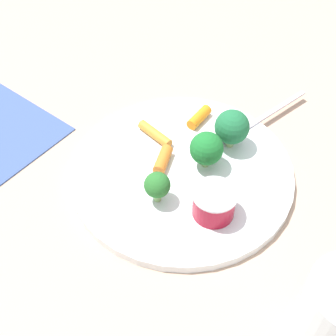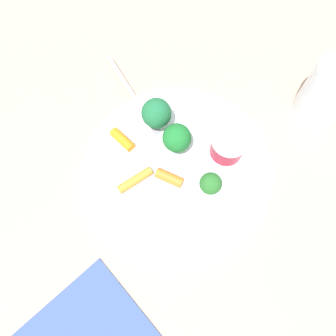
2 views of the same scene
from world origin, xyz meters
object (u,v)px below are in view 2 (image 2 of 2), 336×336
Objects in this scene: carrot_stick_0 at (135,180)px; carrot_stick_1 at (172,179)px; broccoli_floret_2 at (177,138)px; sauce_cup at (228,146)px; broccoli_floret_0 at (156,113)px; fork at (133,95)px; broccoli_floret_1 at (211,184)px; drinking_glass at (330,93)px; plate at (178,167)px; carrot_stick_2 at (122,140)px.

carrot_stick_1 is at bearing -58.70° from carrot_stick_0.
carrot_stick_1 is at bearing -156.51° from broccoli_floret_2.
broccoli_floret_2 is 0.08m from carrot_stick_0.
broccoli_floret_0 is (-0.01, 0.11, 0.01)m from sauce_cup.
fork is at bearing 67.20° from broccoli_floret_2.
broccoli_floret_1 is 0.23m from drinking_glass.
broccoli_floret_2 is 0.24m from drinking_glass.
broccoli_floret_0 is 0.58× the size of drinking_glass.
broccoli_floret_1 is (-0.05, -0.12, -0.01)m from broccoli_floret_0.
carrot_stick_1 is at bearing 148.92° from drinking_glass.
fork is (0.12, 0.08, -0.00)m from carrot_stick_0.
plate is at bearing -124.89° from broccoli_floret_0.
carrot_stick_2 is (-0.01, 0.09, 0.01)m from plate.
plate is 0.03m from carrot_stick_1.
broccoli_floret_1 is at bearing -100.68° from plate.
broccoli_floret_2 reaches higher than fork.
drinking_glass is (0.16, -0.21, 0.00)m from broccoli_floret_0.
plate is 5.51× the size of broccoli_floret_2.
broccoli_floret_1 is (-0.07, -0.01, 0.01)m from sauce_cup.
fork is at bearing 67.03° from broccoli_floret_0.
carrot_stick_2 is at bearing 89.24° from broccoli_floret_1.
carrot_stick_0 is at bearing 121.30° from carrot_stick_1.
broccoli_floret_0 is 0.07m from fork.
carrot_stick_2 reaches higher than carrot_stick_0.
broccoli_floret_0 is 1.29× the size of broccoli_floret_1.
broccoli_floret_1 is 0.27× the size of fork.
plate is at bearing -37.45° from carrot_stick_0.
sauce_cup is 1.24× the size of carrot_stick_2.
carrot_stick_2 is (-0.03, 0.07, -0.02)m from broccoli_floret_2.
broccoli_floret_0 is 1.37× the size of carrot_stick_1.
carrot_stick_2 is (-0.07, 0.14, -0.01)m from sauce_cup.
carrot_stick_2 reaches higher than plate.
sauce_cup is at bearing -39.71° from carrot_stick_0.
carrot_stick_2 is 0.32m from drinking_glass.
plate is 6.59× the size of broccoli_floret_1.
broccoli_floret_0 reaches higher than broccoli_floret_1.
sauce_cup is 0.09m from carrot_stick_1.
drinking_glass is (0.15, -0.09, 0.02)m from sauce_cup.
carrot_stick_1 is at bearing -169.79° from plate.
broccoli_floret_1 is at bearing -175.26° from sauce_cup.
broccoli_floret_1 is 1.06× the size of carrot_stick_1.
broccoli_floret_2 reaches higher than carrot_stick_1.
sauce_cup is 0.14m from carrot_stick_0.
drinking_glass reaches higher than broccoli_floret_0.
carrot_stick_0 is (-0.08, 0.02, -0.02)m from broccoli_floret_2.
drinking_glass reaches higher than carrot_stick_0.
broccoli_floret_0 reaches higher than sauce_cup.
broccoli_floret_2 is at bearing 114.99° from sauce_cup.
drinking_glass is (0.18, -0.16, 0.01)m from broccoli_floret_2.
plate is at bearing -119.28° from fork.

